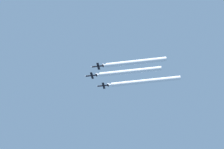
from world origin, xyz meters
TOP-DOWN VIEW (x-y plane):
  - jet_lead at (-0.46, 8.67)m, footprint 8.32×12.12m
  - jet_left_wingman at (-13.31, 0.64)m, footprint 8.32×12.12m
  - jet_right_wingman at (12.52, 0.63)m, footprint 8.32×12.12m
  - smoke_trail_lead at (-0.46, -24.50)m, footprint 3.70×55.29m
  - smoke_trail_left_wingman at (-13.31, -30.88)m, footprint 3.70×51.99m
  - smoke_trail_right_wingman at (12.52, -36.26)m, footprint 3.70×62.72m

SIDE VIEW (x-z plane):
  - smoke_trail_left_wingman at x=-13.31m, z-range 228.73..232.44m
  - jet_left_wingman at x=-13.31m, z-range 229.16..232.07m
  - smoke_trail_right_wingman at x=12.52m, z-range 229.39..233.09m
  - jet_right_wingman at x=12.52m, z-range 229.81..232.72m
  - smoke_trail_lead at x=-0.46m, z-range 230.91..234.61m
  - jet_lead at x=-0.46m, z-range 231.33..234.24m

